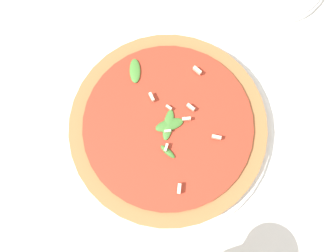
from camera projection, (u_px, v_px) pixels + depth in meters
ground_plane at (140, 114)px, 0.62m from camera, size 6.00×6.00×0.00m
pizza_arugula_main at (168, 128)px, 0.60m from camera, size 0.32×0.32×0.05m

